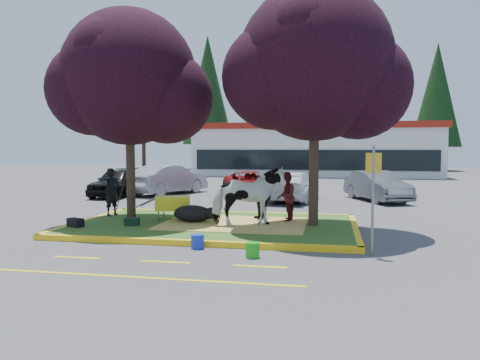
% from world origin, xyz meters
% --- Properties ---
extents(ground, '(90.00, 90.00, 0.00)m').
position_xyz_m(ground, '(0.00, 0.00, 0.00)').
color(ground, '#424244').
rests_on(ground, ground).
extents(median_island, '(8.00, 5.00, 0.15)m').
position_xyz_m(median_island, '(0.00, 0.00, 0.07)').
color(median_island, '#2F531A').
rests_on(median_island, ground).
extents(curb_near, '(8.30, 0.16, 0.15)m').
position_xyz_m(curb_near, '(0.00, -2.58, 0.07)').
color(curb_near, yellow).
rests_on(curb_near, ground).
extents(curb_far, '(8.30, 0.16, 0.15)m').
position_xyz_m(curb_far, '(0.00, 2.58, 0.07)').
color(curb_far, yellow).
rests_on(curb_far, ground).
extents(curb_left, '(0.16, 5.30, 0.15)m').
position_xyz_m(curb_left, '(-4.08, 0.00, 0.07)').
color(curb_left, yellow).
rests_on(curb_left, ground).
extents(curb_right, '(0.16, 5.30, 0.15)m').
position_xyz_m(curb_right, '(4.08, 0.00, 0.07)').
color(curb_right, yellow).
rests_on(curb_right, ground).
extents(straw_bedding, '(4.20, 3.00, 0.01)m').
position_xyz_m(straw_bedding, '(0.60, 0.00, 0.15)').
color(straw_bedding, '#CFBD55').
rests_on(straw_bedding, median_island).
extents(tree_purple_left, '(5.06, 4.20, 6.51)m').
position_xyz_m(tree_purple_left, '(-2.78, 0.38, 4.36)').
color(tree_purple_left, black).
rests_on(tree_purple_left, median_island).
extents(tree_purple_right, '(5.30, 4.40, 6.82)m').
position_xyz_m(tree_purple_right, '(2.92, 0.18, 4.56)').
color(tree_purple_right, black).
rests_on(tree_purple_right, median_island).
extents(fire_lane_stripe_a, '(1.10, 0.12, 0.01)m').
position_xyz_m(fire_lane_stripe_a, '(-2.00, -4.20, 0.00)').
color(fire_lane_stripe_a, yellow).
rests_on(fire_lane_stripe_a, ground).
extents(fire_lane_stripe_b, '(1.10, 0.12, 0.01)m').
position_xyz_m(fire_lane_stripe_b, '(0.00, -4.20, 0.00)').
color(fire_lane_stripe_b, yellow).
rests_on(fire_lane_stripe_b, ground).
extents(fire_lane_stripe_c, '(1.10, 0.12, 0.01)m').
position_xyz_m(fire_lane_stripe_c, '(2.00, -4.20, 0.00)').
color(fire_lane_stripe_c, yellow).
rests_on(fire_lane_stripe_c, ground).
extents(fire_lane_long, '(6.00, 0.10, 0.01)m').
position_xyz_m(fire_lane_long, '(0.00, -5.40, 0.00)').
color(fire_lane_long, yellow).
rests_on(fire_lane_long, ground).
extents(retail_building, '(20.40, 8.40, 4.40)m').
position_xyz_m(retail_building, '(2.00, 27.98, 2.25)').
color(retail_building, silver).
rests_on(retail_building, ground).
extents(treeline, '(46.58, 7.80, 14.63)m').
position_xyz_m(treeline, '(1.23, 37.61, 7.73)').
color(treeline, black).
rests_on(treeline, ground).
extents(cow, '(2.20, 1.51, 1.70)m').
position_xyz_m(cow, '(1.09, -0.41, 1.00)').
color(cow, silver).
rests_on(cow, median_island).
extents(calf, '(1.25, 0.80, 0.51)m').
position_xyz_m(calf, '(-0.68, 0.06, 0.41)').
color(calf, black).
rests_on(calf, median_island).
extents(handler, '(0.55, 0.66, 1.56)m').
position_xyz_m(handler, '(-3.70, 0.92, 0.93)').
color(handler, black).
rests_on(handler, median_island).
extents(visitor_a, '(0.62, 0.77, 1.50)m').
position_xyz_m(visitor_a, '(2.05, 0.78, 0.90)').
color(visitor_a, '#4F1618').
rests_on(visitor_a, median_island).
extents(visitor_b, '(0.66, 0.86, 1.36)m').
position_xyz_m(visitor_b, '(1.22, 1.12, 0.83)').
color(visitor_b, black).
rests_on(visitor_b, median_island).
extents(wheelbarrow, '(1.91, 0.95, 0.72)m').
position_xyz_m(wheelbarrow, '(-1.45, 0.48, 0.65)').
color(wheelbarrow, black).
rests_on(wheelbarrow, median_island).
extents(gear_bag_dark, '(0.54, 0.43, 0.24)m').
position_xyz_m(gear_bag_dark, '(-3.70, -1.37, 0.27)').
color(gear_bag_dark, black).
rests_on(gear_bag_dark, median_island).
extents(gear_bag_green, '(0.44, 0.32, 0.22)m').
position_xyz_m(gear_bag_green, '(-2.22, -0.86, 0.26)').
color(gear_bag_green, black).
rests_on(gear_bag_green, median_island).
extents(sign_post, '(0.33, 0.15, 2.45)m').
position_xyz_m(sign_post, '(4.30, -2.70, 1.50)').
color(sign_post, slate).
rests_on(sign_post, ground).
extents(bucket_green, '(0.34, 0.34, 0.33)m').
position_xyz_m(bucket_green, '(1.73, -3.44, 0.16)').
color(bucket_green, '#1CA218').
rests_on(bucket_green, ground).
extents(bucket_pink, '(0.29, 0.29, 0.28)m').
position_xyz_m(bucket_pink, '(0.31, -2.80, 0.14)').
color(bucket_pink, '#F436B0').
rests_on(bucket_pink, ground).
extents(bucket_blue, '(0.34, 0.34, 0.34)m').
position_xyz_m(bucket_blue, '(0.30, -2.80, 0.17)').
color(bucket_blue, '#1831C1').
rests_on(bucket_blue, ground).
extents(car_black, '(1.65, 4.04, 1.37)m').
position_xyz_m(car_black, '(-6.84, 7.91, 0.69)').
color(car_black, black).
rests_on(car_black, ground).
extents(car_silver, '(3.23, 4.82, 1.50)m').
position_xyz_m(car_silver, '(-4.76, 9.37, 0.75)').
color(car_silver, gray).
rests_on(car_silver, ground).
extents(car_red, '(3.63, 4.78, 1.21)m').
position_xyz_m(car_red, '(-0.53, 9.33, 0.60)').
color(car_red, '#980C0D').
rests_on(car_red, ground).
extents(car_white, '(2.37, 4.73, 1.32)m').
position_xyz_m(car_white, '(1.72, 7.60, 0.66)').
color(car_white, white).
rests_on(car_white, ground).
extents(car_grey, '(2.88, 4.29, 1.34)m').
position_xyz_m(car_grey, '(5.43, 8.22, 0.67)').
color(car_grey, '#57585E').
rests_on(car_grey, ground).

